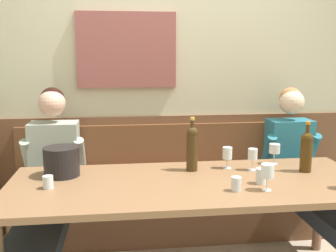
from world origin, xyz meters
TOP-DOWN VIEW (x-y plane):
  - room_wall_back at (-0.00, 1.09)m, footprint 6.80×0.12m
  - wood_wainscot_panel at (0.00, 1.04)m, footprint 6.80×0.03m
  - wall_bench at (0.00, 0.83)m, footprint 2.62×0.42m
  - dining_table at (0.00, 0.06)m, footprint 2.32×0.92m
  - person_right_seat at (-0.96, 0.43)m, footprint 0.48×1.39m
  - person_center_left_seat at (0.98, 0.42)m, footprint 0.46×1.39m
  - ice_bucket at (-0.83, 0.28)m, footprint 0.23×0.23m
  - wine_bottle_green_tall at (0.05, 0.30)m, footprint 0.08×0.08m
  - wine_bottle_amber_mid at (0.82, 0.18)m, footprint 0.08×0.08m
  - wine_glass_by_bottle at (0.41, -0.16)m, footprint 0.08×0.08m
  - wine_glass_mid_right at (0.46, 0.25)m, footprint 0.07×0.07m
  - wine_glass_left_end at (0.68, 0.38)m, footprint 0.08×0.08m
  - wine_glass_right_end at (0.30, 0.32)m, footprint 0.07×0.07m
  - water_tumbler_right at (0.42, -0.04)m, footprint 0.07×0.07m
  - water_tumbler_left at (-0.88, 0.03)m, footprint 0.06×0.06m
  - water_tumbler_center at (0.23, -0.15)m, footprint 0.06×0.06m

SIDE VIEW (x-z plane):
  - wall_bench at x=0.00m, z-range -0.19..0.75m
  - wood_wainscot_panel at x=0.00m, z-range 0.00..1.01m
  - person_center_left_seat at x=0.98m, z-range -0.01..1.25m
  - person_right_seat at x=-0.96m, z-range -0.02..1.27m
  - dining_table at x=0.00m, z-range 0.30..1.03m
  - water_tumbler_left at x=-0.88m, z-range 0.74..0.81m
  - water_tumbler_center at x=0.23m, z-range 0.74..0.82m
  - water_tumbler_right at x=0.42m, z-range 0.74..0.83m
  - ice_bucket at x=-0.83m, z-range 0.74..0.93m
  - wine_glass_right_end at x=0.30m, z-range 0.76..0.91m
  - wine_glass_mid_right at x=0.46m, z-range 0.76..0.92m
  - wine_glass_by_bottle at x=0.41m, z-range 0.77..0.93m
  - wine_glass_left_end at x=0.68m, z-range 0.77..0.92m
  - wine_bottle_amber_mid at x=0.82m, z-range 0.71..1.06m
  - wine_bottle_green_tall at x=0.05m, z-range 0.71..1.09m
  - room_wall_back at x=0.00m, z-range 0.00..2.80m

